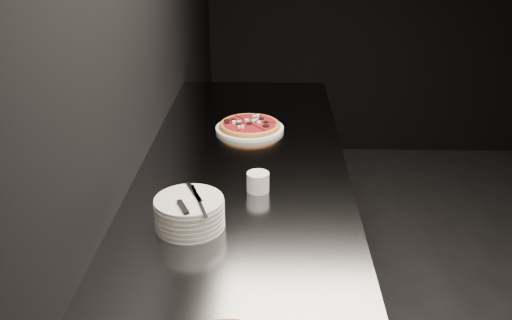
{
  "coord_description": "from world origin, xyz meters",
  "views": [
    {
      "loc": [
        -2.03,
        -1.68,
        1.78
      ],
      "look_at": [
        -2.08,
        0.0,
        1.02
      ],
      "focal_mm": 40.0,
      "sensor_mm": 36.0,
      "label": 1
    }
  ],
  "objects_px": {
    "counter": "(242,299)",
    "ramekin": "(258,181)",
    "pizza_tomato": "(250,126)",
    "plate_stack": "(189,213)",
    "cutlery": "(191,201)"
  },
  "relations": [
    {
      "from": "counter",
      "to": "ramekin",
      "type": "height_order",
      "value": "ramekin"
    },
    {
      "from": "pizza_tomato",
      "to": "plate_stack",
      "type": "bearing_deg",
      "value": -100.32
    },
    {
      "from": "plate_stack",
      "to": "cutlery",
      "type": "xyz_separation_m",
      "value": [
        0.01,
        -0.02,
        0.05
      ]
    },
    {
      "from": "pizza_tomato",
      "to": "ramekin",
      "type": "xyz_separation_m",
      "value": [
        0.05,
        -0.55,
        0.02
      ]
    },
    {
      "from": "pizza_tomato",
      "to": "ramekin",
      "type": "bearing_deg",
      "value": -84.81
    },
    {
      "from": "ramekin",
      "to": "counter",
      "type": "bearing_deg",
      "value": 158.43
    },
    {
      "from": "ramekin",
      "to": "pizza_tomato",
      "type": "bearing_deg",
      "value": 95.19
    },
    {
      "from": "pizza_tomato",
      "to": "ramekin",
      "type": "height_order",
      "value": "ramekin"
    },
    {
      "from": "cutlery",
      "to": "ramekin",
      "type": "relative_size",
      "value": 2.89
    },
    {
      "from": "counter",
      "to": "cutlery",
      "type": "distance_m",
      "value": 0.63
    },
    {
      "from": "counter",
      "to": "plate_stack",
      "type": "xyz_separation_m",
      "value": [
        -0.13,
        -0.25,
        0.5
      ]
    },
    {
      "from": "pizza_tomato",
      "to": "cutlery",
      "type": "bearing_deg",
      "value": -99.56
    },
    {
      "from": "pizza_tomato",
      "to": "cutlery",
      "type": "relative_size",
      "value": 1.33
    },
    {
      "from": "plate_stack",
      "to": "counter",
      "type": "bearing_deg",
      "value": 62.14
    },
    {
      "from": "plate_stack",
      "to": "pizza_tomato",
      "type": "bearing_deg",
      "value": 79.68
    }
  ]
}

